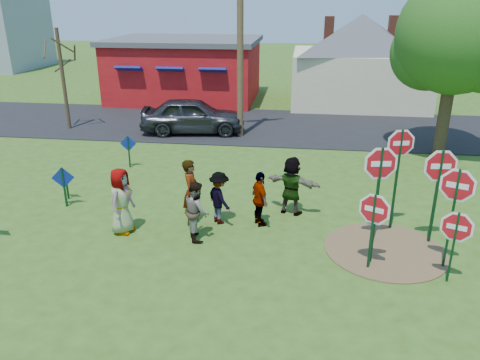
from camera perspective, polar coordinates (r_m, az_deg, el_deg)
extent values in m
plane|color=#324F16|center=(14.03, -1.86, -5.35)|extent=(120.00, 120.00, 0.00)
cube|color=black|center=(24.76, 2.47, 6.63)|extent=(120.00, 7.50, 0.04)
cylinder|color=brown|center=(13.20, 17.26, -8.14)|extent=(3.20, 3.20, 0.03)
cube|color=#9E0F15|center=(31.62, -6.59, 13.03)|extent=(9.00, 7.00, 3.60)
cube|color=#4C4C51|center=(31.40, -6.75, 16.55)|extent=(9.40, 7.40, 0.30)
cube|color=navy|center=(28.86, -13.34, 13.03)|extent=(1.60, 0.78, 0.45)
cube|color=navy|center=(28.09, -8.43, 13.14)|extent=(1.60, 0.78, 0.45)
cube|color=navy|center=(27.52, -3.28, 13.16)|extent=(1.60, 0.78, 0.45)
cube|color=beige|center=(30.91, 14.10, 11.98)|extent=(8.00, 7.00, 3.20)
pyramid|color=#4C4C51|center=(30.56, 14.77, 19.01)|extent=(9.40, 9.40, 2.20)
cube|color=brown|center=(29.44, 10.79, 17.68)|extent=(0.55, 0.55, 1.40)
cube|color=brown|center=(31.87, 18.16, 17.29)|extent=(0.55, 0.55, 1.40)
cube|color=#0E361C|center=(11.83, 15.77, -6.16)|extent=(0.08, 0.09, 1.99)
cylinder|color=white|center=(11.57, 16.07, -3.45)|extent=(0.94, 0.48, 1.04)
cylinder|color=#B10F19|center=(11.57, 16.07, -3.45)|extent=(0.81, 0.42, 0.90)
cube|color=white|center=(11.57, 16.07, -3.45)|extent=(0.41, 0.21, 0.13)
cube|color=#0E361C|center=(13.84, 18.48, -0.13)|extent=(0.07, 0.08, 2.99)
cylinder|color=white|center=(13.49, 19.03, 4.28)|extent=(1.02, 0.26, 1.04)
cylinder|color=#B10F19|center=(13.49, 19.03, 4.28)|extent=(0.88, 0.23, 0.90)
cube|color=white|center=(13.49, 19.03, 4.28)|extent=(0.45, 0.11, 0.13)
cylinder|color=gold|center=(13.49, 19.03, 4.28)|extent=(1.01, 0.25, 1.04)
cube|color=#0E361C|center=(12.41, 24.36, -4.45)|extent=(0.08, 0.09, 2.60)
cylinder|color=white|center=(12.08, 25.00, -0.60)|extent=(1.03, 0.44, 1.11)
cylinder|color=#B10F19|center=(12.08, 25.00, -0.60)|extent=(0.89, 0.38, 0.95)
cube|color=white|center=(12.08, 25.00, -0.60)|extent=(0.45, 0.19, 0.14)
cube|color=#0E361C|center=(13.49, 22.72, -2.03)|extent=(0.07, 0.09, 2.66)
cylinder|color=white|center=(13.18, 23.27, 1.57)|extent=(1.17, 0.15, 1.18)
cylinder|color=#B10F19|center=(13.18, 23.27, 1.57)|extent=(1.01, 0.14, 1.02)
cube|color=white|center=(13.18, 23.27, 1.57)|extent=(0.52, 0.06, 0.15)
cylinder|color=gold|center=(13.18, 23.27, 1.57)|extent=(1.17, 0.14, 1.18)
cube|color=#0E361C|center=(12.17, 15.95, -6.01)|extent=(0.05, 0.07, 1.75)
cylinder|color=white|center=(11.95, 16.20, -3.79)|extent=(0.98, 0.06, 0.98)
cylinder|color=#B10F19|center=(11.95, 16.20, -3.79)|extent=(0.85, 0.06, 0.85)
cube|color=white|center=(11.95, 16.20, -3.79)|extent=(0.43, 0.03, 0.12)
cube|color=#0E361C|center=(11.99, 24.52, -7.53)|extent=(0.07, 0.08, 1.79)
cylinder|color=white|center=(11.76, 24.92, -5.22)|extent=(0.92, 0.38, 0.98)
cylinder|color=#B10F19|center=(11.76, 24.92, -5.22)|extent=(0.79, 0.33, 0.85)
cube|color=white|center=(11.76, 24.92, -5.22)|extent=(0.40, 0.17, 0.12)
cylinder|color=gold|center=(11.76, 24.92, -5.22)|extent=(0.91, 0.38, 0.98)
cube|color=#0E361C|center=(12.97, 16.37, -1.93)|extent=(0.08, 0.09, 2.73)
cylinder|color=white|center=(12.65, 16.80, 1.93)|extent=(1.19, 0.22, 1.20)
cylinder|color=#B10F19|center=(12.65, 16.80, 1.93)|extent=(1.02, 0.20, 1.04)
cube|color=white|center=(12.65, 16.80, 1.93)|extent=(0.52, 0.10, 0.15)
cube|color=#0E361C|center=(15.92, -20.63, -0.83)|extent=(0.07, 0.08, 1.32)
cube|color=navy|center=(15.81, -20.79, 0.27)|extent=(0.69, 0.20, 0.71)
cube|color=#0E361C|center=(16.54, -20.37, -0.53)|extent=(0.05, 0.06, 1.03)
cube|color=navy|center=(16.45, -20.48, 0.28)|extent=(0.55, 0.13, 0.56)
cube|color=#0E361C|center=(18.93, -13.39, 3.36)|extent=(0.06, 0.07, 1.28)
cube|color=navy|center=(18.83, -13.48, 4.35)|extent=(0.63, 0.09, 0.64)
imported|color=#3E3E99|center=(13.58, -14.26, -2.49)|extent=(0.77, 1.04, 1.93)
imported|color=#206C54|center=(13.77, -5.96, -1.46)|extent=(0.49, 0.73, 1.98)
imported|color=brown|center=(12.93, -5.27, -3.73)|extent=(0.89, 0.99, 1.68)
imported|color=#2F2F34|center=(13.78, -2.54, -2.19)|extent=(1.12, 1.17, 1.60)
imported|color=#452B50|center=(13.62, 2.43, -2.34)|extent=(0.81, 1.05, 1.67)
imported|color=#1D492E|center=(14.42, 6.31, -0.68)|extent=(1.80, 1.09, 1.85)
imported|color=#2E2E33|center=(23.31, -5.78, 7.84)|extent=(5.27, 2.68, 1.72)
cylinder|color=#4C3823|center=(22.01, 0.02, 17.31)|extent=(0.30, 0.30, 9.50)
cylinder|color=#382819|center=(21.31, 23.73, 7.89)|extent=(0.51, 0.51, 3.98)
sphere|color=#204D14|center=(20.91, 24.98, 15.84)|extent=(4.71, 4.71, 4.71)
sphere|color=#204D14|center=(21.46, 21.96, 14.16)|extent=(3.08, 3.08, 3.08)
cylinder|color=#382819|center=(25.22, -20.74, 11.31)|extent=(0.18, 0.18, 4.97)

